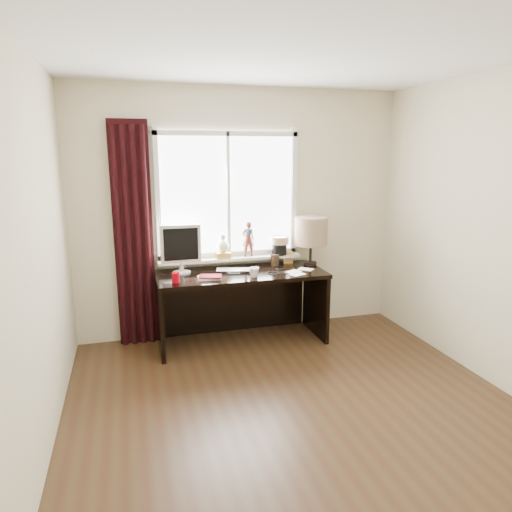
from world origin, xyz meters
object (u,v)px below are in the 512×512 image
object	(u,v)px
red_cup	(176,278)
desk	(239,293)
table_lamp	(311,232)
monitor	(181,246)
laptop	(234,270)
mug	(254,272)

from	to	relation	value
red_cup	desk	distance (m)	0.79
red_cup	table_lamp	distance (m)	1.54
red_cup	monitor	bearing A→B (deg)	74.21
laptop	table_lamp	xyz separation A→B (m)	(0.86, 0.07, 0.35)
red_cup	desk	world-z (taller)	red_cup
laptop	mug	bearing A→B (deg)	-46.64
desk	monitor	bearing A→B (deg)	176.47
desk	table_lamp	world-z (taller)	table_lamp
red_cup	monitor	distance (m)	0.41
laptop	table_lamp	size ratio (longest dim) A/B	0.69
red_cup	monitor	xyz separation A→B (m)	(0.09, 0.33, 0.23)
laptop	desk	size ratio (longest dim) A/B	0.21
desk	red_cup	bearing A→B (deg)	-156.69
red_cup	table_lamp	size ratio (longest dim) A/B	0.19
mug	table_lamp	distance (m)	0.85
desk	monitor	distance (m)	0.78
red_cup	desk	size ratio (longest dim) A/B	0.06
red_cup	mug	bearing A→B (deg)	-0.79
table_lamp	red_cup	bearing A→B (deg)	-168.25
table_lamp	mug	bearing A→B (deg)	-156.24
mug	monitor	world-z (taller)	monitor
laptop	table_lamp	bearing A→B (deg)	18.95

